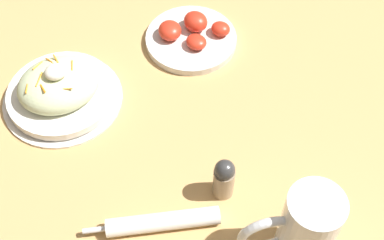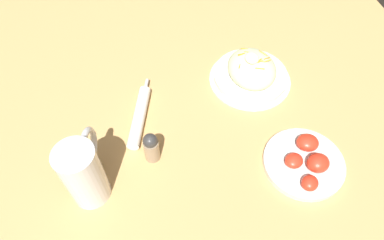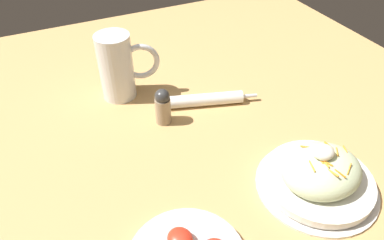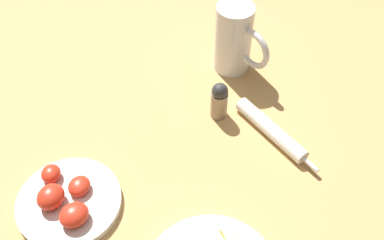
{
  "view_description": "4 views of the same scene",
  "coord_description": "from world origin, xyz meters",
  "views": [
    {
      "loc": [
        0.21,
        0.47,
        0.78
      ],
      "look_at": [
        0.0,
        0.01,
        0.07
      ],
      "focal_mm": 49.63,
      "sensor_mm": 36.0,
      "label": 1
    },
    {
      "loc": [
        -0.42,
        0.11,
        0.69
      ],
      "look_at": [
        0.03,
        0.01,
        0.06
      ],
      "focal_mm": 32.21,
      "sensor_mm": 36.0,
      "label": 2
    },
    {
      "loc": [
        -0.21,
        -0.48,
        0.52
      ],
      "look_at": [
        0.02,
        0.03,
        0.06
      ],
      "focal_mm": 33.79,
      "sensor_mm": 36.0,
      "label": 3
    },
    {
      "loc": [
        0.33,
        -0.44,
        0.72
      ],
      "look_at": [
        -0.0,
        0.02,
        0.07
      ],
      "focal_mm": 43.53,
      "sensor_mm": 36.0,
      "label": 4
    }
  ],
  "objects": [
    {
      "name": "beer_mug",
      "position": [
        -0.06,
        0.25,
        0.07
      ],
      "size": [
        0.14,
        0.08,
        0.16
      ],
      "color": "white",
      "rests_on": "ground_plane"
    },
    {
      "name": "salt_shaker",
      "position": [
        -0.01,
        0.11,
        0.04
      ],
      "size": [
        0.03,
        0.03,
        0.09
      ],
      "color": "gray",
      "rests_on": "ground_plane"
    },
    {
      "name": "napkin_roll",
      "position": [
        0.11,
        0.13,
        0.01
      ],
      "size": [
        0.21,
        0.08,
        0.03
      ],
      "color": "white",
      "rests_on": "ground_plane"
    },
    {
      "name": "salad_plate",
      "position": [
        0.18,
        -0.18,
        0.03
      ],
      "size": [
        0.22,
        0.22,
        0.1
      ],
      "color": "white",
      "rests_on": "ground_plane"
    },
    {
      "name": "tomato_plate",
      "position": [
        -0.1,
        -0.22,
        0.01
      ],
      "size": [
        0.18,
        0.18,
        0.05
      ],
      "color": "silver",
      "rests_on": "ground_plane"
    },
    {
      "name": "ground_plane",
      "position": [
        0.0,
        0.0,
        0.0
      ],
      "size": [
        1.43,
        1.43,
        0.0
      ],
      "primitive_type": "plane",
      "color": "tan"
    }
  ]
}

